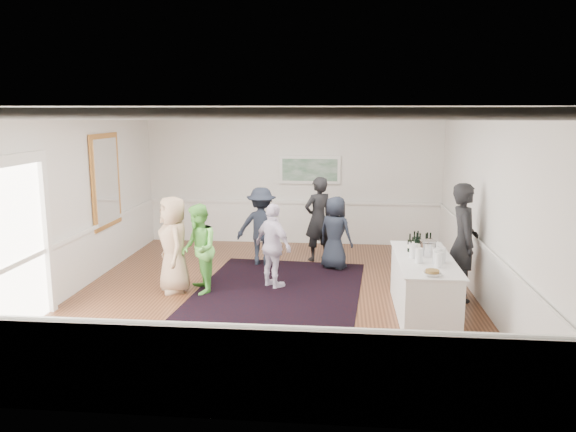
# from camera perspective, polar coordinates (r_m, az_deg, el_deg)

# --- Properties ---
(floor) EXTENTS (8.00, 8.00, 0.00)m
(floor) POSITION_cam_1_polar(r_m,az_deg,el_deg) (9.84, -1.52, -8.06)
(floor) COLOR brown
(floor) RESTS_ON ground
(ceiling) EXTENTS (7.00, 8.00, 0.02)m
(ceiling) POSITION_cam_1_polar(r_m,az_deg,el_deg) (9.31, -1.62, 10.93)
(ceiling) COLOR white
(ceiling) RESTS_ON wall_back
(wall_left) EXTENTS (0.02, 8.00, 3.20)m
(wall_left) POSITION_cam_1_polar(r_m,az_deg,el_deg) (10.46, -20.97, 1.40)
(wall_left) COLOR white
(wall_left) RESTS_ON floor
(wall_right) EXTENTS (0.02, 8.00, 3.20)m
(wall_right) POSITION_cam_1_polar(r_m,az_deg,el_deg) (9.67, 19.49, 0.78)
(wall_right) COLOR white
(wall_right) RESTS_ON floor
(wall_back) EXTENTS (7.00, 0.02, 3.20)m
(wall_back) POSITION_cam_1_polar(r_m,az_deg,el_deg) (13.38, 0.53, 3.99)
(wall_back) COLOR white
(wall_back) RESTS_ON floor
(wall_front) EXTENTS (7.00, 0.02, 3.20)m
(wall_front) POSITION_cam_1_polar(r_m,az_deg,el_deg) (5.59, -6.61, -5.59)
(wall_front) COLOR white
(wall_front) RESTS_ON floor
(wainscoting) EXTENTS (7.00, 8.00, 1.00)m
(wainscoting) POSITION_cam_1_polar(r_m,az_deg,el_deg) (9.69, -1.54, -5.26)
(wainscoting) COLOR white
(wainscoting) RESTS_ON floor
(mirror) EXTENTS (0.05, 1.25, 1.85)m
(mirror) POSITION_cam_1_polar(r_m,az_deg,el_deg) (11.58, -17.99, 3.42)
(mirror) COLOR #CC863C
(mirror) RESTS_ON wall_left
(doorway) EXTENTS (0.10, 1.78, 2.56)m
(doorway) POSITION_cam_1_polar(r_m,az_deg,el_deg) (8.83, -25.99, -1.79)
(doorway) COLOR white
(doorway) RESTS_ON wall_left
(landscape_painting) EXTENTS (1.44, 0.06, 0.66)m
(landscape_painting) POSITION_cam_1_polar(r_m,az_deg,el_deg) (13.28, 2.23, 4.71)
(landscape_painting) COLOR white
(landscape_painting) RESTS_ON wall_back
(area_rug) EXTENTS (3.14, 3.96, 0.02)m
(area_rug) POSITION_cam_1_polar(r_m,az_deg,el_deg) (10.15, -0.87, -7.41)
(area_rug) COLOR black
(area_rug) RESTS_ON floor
(serving_table) EXTENTS (0.86, 2.27, 0.92)m
(serving_table) POSITION_cam_1_polar(r_m,az_deg,el_deg) (9.05, 13.59, -6.96)
(serving_table) COLOR white
(serving_table) RESTS_ON floor
(bartender) EXTENTS (0.48, 0.73, 1.99)m
(bartender) POSITION_cam_1_polar(r_m,az_deg,el_deg) (9.84, 17.39, -2.53)
(bartender) COLOR black
(bartender) RESTS_ON floor
(guest_tan) EXTENTS (0.87, 0.99, 1.70)m
(guest_tan) POSITION_cam_1_polar(r_m,az_deg,el_deg) (10.03, -11.54, -2.85)
(guest_tan) COLOR tan
(guest_tan) RESTS_ON floor
(guest_green) EXTENTS (0.84, 0.93, 1.57)m
(guest_green) POSITION_cam_1_polar(r_m,az_deg,el_deg) (9.89, -9.08, -3.33)
(guest_green) COLOR #67C950
(guest_green) RESTS_ON floor
(guest_lilac) EXTENTS (0.91, 0.89, 1.54)m
(guest_lilac) POSITION_cam_1_polar(r_m,az_deg,el_deg) (10.06, -1.50, -3.07)
(guest_lilac) COLOR white
(guest_lilac) RESTS_ON floor
(guest_dark_a) EXTENTS (1.06, 0.64, 1.62)m
(guest_dark_a) POSITION_cam_1_polar(r_m,az_deg,el_deg) (11.56, -2.71, -1.07)
(guest_dark_a) COLOR #1D2331
(guest_dark_a) RESTS_ON floor
(guest_dark_b) EXTENTS (0.78, 0.73, 1.80)m
(guest_dark_b) POSITION_cam_1_polar(r_m,az_deg,el_deg) (11.89, 3.09, -0.30)
(guest_dark_b) COLOR black
(guest_dark_b) RESTS_ON floor
(guest_navy) EXTENTS (0.86, 0.77, 1.48)m
(guest_navy) POSITION_cam_1_polar(r_m,az_deg,el_deg) (11.30, 4.82, -1.72)
(guest_navy) COLOR #1D2331
(guest_navy) RESTS_ON floor
(wine_bottles) EXTENTS (0.41, 0.31, 0.31)m
(wine_bottles) POSITION_cam_1_polar(r_m,az_deg,el_deg) (9.37, 13.28, -2.47)
(wine_bottles) COLOR black
(wine_bottles) RESTS_ON serving_table
(juice_pitchers) EXTENTS (0.51, 0.62, 0.24)m
(juice_pitchers) POSITION_cam_1_polar(r_m,az_deg,el_deg) (8.64, 14.20, -3.85)
(juice_pitchers) COLOR #6DC145
(juice_pitchers) RESTS_ON serving_table
(ice_bucket) EXTENTS (0.26, 0.26, 0.25)m
(ice_bucket) POSITION_cam_1_polar(r_m,az_deg,el_deg) (9.04, 14.01, -3.24)
(ice_bucket) COLOR silver
(ice_bucket) RESTS_ON serving_table
(nut_bowl) EXTENTS (0.25, 0.25, 0.08)m
(nut_bowl) POSITION_cam_1_polar(r_m,az_deg,el_deg) (8.01, 14.45, -5.62)
(nut_bowl) COLOR white
(nut_bowl) RESTS_ON serving_table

